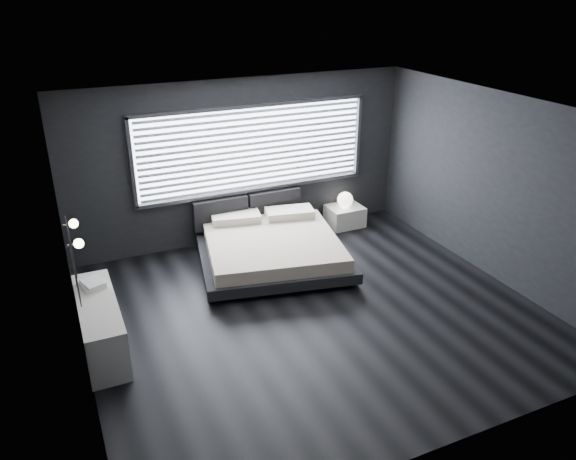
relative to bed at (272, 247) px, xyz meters
name	(u,v)px	position (x,y,z in m)	size (l,w,h in m)	color
room	(315,219)	(-0.05, -1.59, 1.12)	(6.04, 6.00, 2.80)	black
window	(254,149)	(0.15, 1.10, 1.33)	(4.14, 0.09, 1.52)	white
headboard	(248,209)	(-0.01, 1.05, 0.29)	(1.96, 0.16, 0.52)	black
sconce_near	(78,244)	(-2.93, -1.54, 1.32)	(0.18, 0.11, 0.11)	silver
sconce_far	(73,224)	(-2.93, -0.94, 1.32)	(0.18, 0.11, 0.11)	silver
wall_art_upper	(71,246)	(-3.02, -2.14, 1.57)	(0.01, 0.48, 0.48)	#47474C
wall_art_lower	(76,277)	(-3.02, -1.89, 1.10)	(0.01, 0.48, 0.48)	#47474C
bed	(272,247)	(0.00, 0.00, 0.00)	(2.70, 2.62, 0.60)	black
nightstand	(345,216)	(1.84, 0.85, -0.09)	(0.64, 0.54, 0.38)	white
orb_lamp	(345,200)	(1.82, 0.84, 0.24)	(0.29, 0.29, 0.29)	white
dresser	(101,325)	(-2.83, -1.24, 0.05)	(0.48, 1.66, 0.66)	white
book_stack	(92,284)	(-2.83, -0.81, 0.42)	(0.34, 0.41, 0.07)	white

